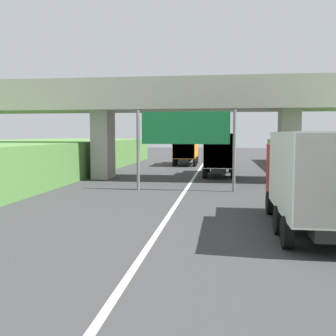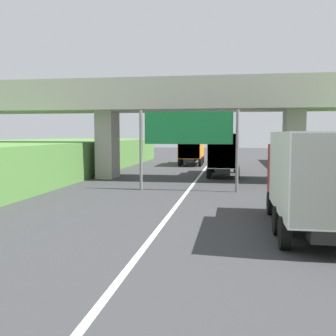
{
  "view_description": "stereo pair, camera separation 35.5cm",
  "coord_description": "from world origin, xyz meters",
  "px_view_note": "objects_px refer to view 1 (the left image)",
  "views": [
    {
      "loc": [
        2.17,
        0.72,
        3.36
      ],
      "look_at": [
        0.0,
        16.45,
        2.0
      ],
      "focal_mm": 42.24,
      "sensor_mm": 36.0,
      "label": 1
    },
    {
      "loc": [
        2.53,
        0.78,
        3.36
      ],
      "look_at": [
        0.0,
        16.45,
        2.0
      ],
      "focal_mm": 42.24,
      "sensor_mm": 36.0,
      "label": 2
    }
  ],
  "objects_px": {
    "construction_barrel_2": "(322,200)",
    "truck_red": "(310,176)",
    "truck_orange": "(186,147)",
    "truck_black": "(219,152)",
    "car_yellow": "(219,154)",
    "construction_barrel_4": "(288,176)",
    "construction_barrel_3": "(301,186)",
    "overhead_highway_sign": "(185,132)"
  },
  "relations": [
    {
      "from": "overhead_highway_sign",
      "to": "construction_barrel_2",
      "type": "relative_size",
      "value": 6.53
    },
    {
      "from": "truck_red",
      "to": "construction_barrel_2",
      "type": "xyz_separation_m",
      "value": [
        1.4,
        3.92,
        -1.47
      ]
    },
    {
      "from": "truck_orange",
      "to": "car_yellow",
      "type": "bearing_deg",
      "value": 64.09
    },
    {
      "from": "truck_red",
      "to": "construction_barrel_3",
      "type": "bearing_deg",
      "value": 80.88
    },
    {
      "from": "truck_orange",
      "to": "truck_black",
      "type": "xyz_separation_m",
      "value": [
        3.68,
        -11.04,
        0.0
      ]
    },
    {
      "from": "overhead_highway_sign",
      "to": "construction_barrel_3",
      "type": "distance_m",
      "value": 7.25
    },
    {
      "from": "truck_orange",
      "to": "construction_barrel_2",
      "type": "xyz_separation_m",
      "value": [
        8.32,
        -25.36,
        -1.47
      ]
    },
    {
      "from": "truck_red",
      "to": "truck_orange",
      "type": "bearing_deg",
      "value": 103.31
    },
    {
      "from": "truck_orange",
      "to": "construction_barrel_3",
      "type": "distance_m",
      "value": 22.06
    },
    {
      "from": "overhead_highway_sign",
      "to": "truck_red",
      "type": "bearing_deg",
      "value": -60.52
    },
    {
      "from": "truck_black",
      "to": "construction_barrel_2",
      "type": "bearing_deg",
      "value": -72.02
    },
    {
      "from": "truck_orange",
      "to": "construction_barrel_2",
      "type": "distance_m",
      "value": 26.73
    },
    {
      "from": "overhead_highway_sign",
      "to": "construction_barrel_2",
      "type": "bearing_deg",
      "value": -38.44
    },
    {
      "from": "construction_barrel_4",
      "to": "truck_black",
      "type": "bearing_deg",
      "value": 137.89
    },
    {
      "from": "truck_red",
      "to": "construction_barrel_2",
      "type": "relative_size",
      "value": 8.11
    },
    {
      "from": "truck_orange",
      "to": "truck_black",
      "type": "height_order",
      "value": "same"
    },
    {
      "from": "truck_red",
      "to": "overhead_highway_sign",
      "type": "bearing_deg",
      "value": 119.48
    },
    {
      "from": "truck_orange",
      "to": "car_yellow",
      "type": "height_order",
      "value": "truck_orange"
    },
    {
      "from": "truck_black",
      "to": "construction_barrel_2",
      "type": "distance_m",
      "value": 15.12
    },
    {
      "from": "car_yellow",
      "to": "construction_barrel_3",
      "type": "xyz_separation_m",
      "value": [
        4.87,
        -27.54,
        -0.4
      ]
    },
    {
      "from": "construction_barrel_4",
      "to": "truck_red",
      "type": "bearing_deg",
      "value": -96.33
    },
    {
      "from": "overhead_highway_sign",
      "to": "truck_black",
      "type": "relative_size",
      "value": 0.81
    },
    {
      "from": "truck_orange",
      "to": "truck_red",
      "type": "relative_size",
      "value": 1.0
    },
    {
      "from": "construction_barrel_4",
      "to": "overhead_highway_sign",
      "type": "bearing_deg",
      "value": -144.49
    },
    {
      "from": "car_yellow",
      "to": "construction_barrel_3",
      "type": "relative_size",
      "value": 4.56
    },
    {
      "from": "overhead_highway_sign",
      "to": "construction_barrel_2",
      "type": "xyz_separation_m",
      "value": [
        6.56,
        -5.2,
        -3.01
      ]
    },
    {
      "from": "truck_black",
      "to": "construction_barrel_4",
      "type": "relative_size",
      "value": 8.11
    },
    {
      "from": "car_yellow",
      "to": "truck_black",
      "type": "bearing_deg",
      "value": -89.4
    },
    {
      "from": "construction_barrel_3",
      "to": "truck_red",
      "type": "bearing_deg",
      "value": -99.12
    },
    {
      "from": "construction_barrel_3",
      "to": "construction_barrel_4",
      "type": "xyz_separation_m",
      "value": [
        0.11,
        4.99,
        0.0
      ]
    },
    {
      "from": "truck_orange",
      "to": "truck_black",
      "type": "relative_size",
      "value": 1.0
    },
    {
      "from": "overhead_highway_sign",
      "to": "truck_red",
      "type": "relative_size",
      "value": 0.81
    },
    {
      "from": "truck_black",
      "to": "construction_barrel_3",
      "type": "relative_size",
      "value": 8.11
    },
    {
      "from": "overhead_highway_sign",
      "to": "truck_black",
      "type": "bearing_deg",
      "value": 78.17
    },
    {
      "from": "construction_barrel_3",
      "to": "construction_barrel_4",
      "type": "relative_size",
      "value": 1.0
    },
    {
      "from": "truck_orange",
      "to": "construction_barrel_2",
      "type": "bearing_deg",
      "value": -71.83
    },
    {
      "from": "overhead_highway_sign",
      "to": "truck_orange",
      "type": "distance_m",
      "value": 20.29
    },
    {
      "from": "construction_barrel_2",
      "to": "truck_red",
      "type": "bearing_deg",
      "value": -109.58
    },
    {
      "from": "car_yellow",
      "to": "truck_orange",
      "type": "bearing_deg",
      "value": -115.91
    },
    {
      "from": "car_yellow",
      "to": "construction_barrel_2",
      "type": "height_order",
      "value": "car_yellow"
    },
    {
      "from": "truck_red",
      "to": "truck_black",
      "type": "height_order",
      "value": "same"
    },
    {
      "from": "truck_black",
      "to": "truck_orange",
      "type": "bearing_deg",
      "value": 108.42
    }
  ]
}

